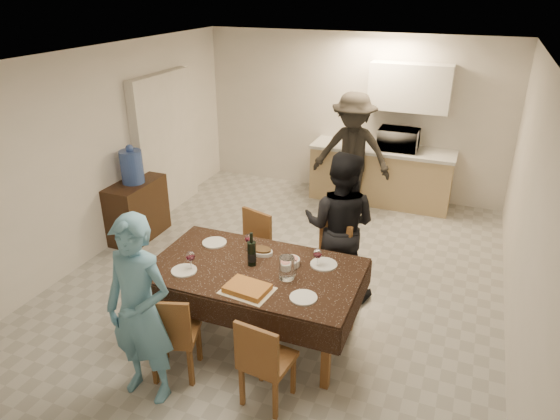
{
  "coord_description": "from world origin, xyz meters",
  "views": [
    {
      "loc": [
        1.88,
        -4.91,
        3.29
      ],
      "look_at": [
        0.04,
        -0.3,
        1.01
      ],
      "focal_mm": 32.0,
      "sensor_mm": 36.0,
      "label": 1
    }
  ],
  "objects_px": {
    "water_jug": "(132,167)",
    "microwave": "(399,139)",
    "person_far": "(340,226)",
    "water_pitcher": "(287,268)",
    "person_kitchen": "(352,153)",
    "console": "(137,210)",
    "person_near": "(140,311)",
    "dining_table": "(255,271)",
    "savoury_tart": "(247,288)",
    "wine_bottle": "(252,249)"
  },
  "relations": [
    {
      "from": "water_jug",
      "to": "microwave",
      "type": "distance_m",
      "value": 3.98
    },
    {
      "from": "water_jug",
      "to": "person_far",
      "type": "relative_size",
      "value": 0.26
    },
    {
      "from": "water_pitcher",
      "to": "person_kitchen",
      "type": "relative_size",
      "value": 0.12
    },
    {
      "from": "console",
      "to": "person_near",
      "type": "distance_m",
      "value": 3.08
    },
    {
      "from": "water_jug",
      "to": "dining_table",
      "type": "bearing_deg",
      "value": -29.6
    },
    {
      "from": "dining_table",
      "to": "water_pitcher",
      "type": "xyz_separation_m",
      "value": [
        0.35,
        -0.05,
        0.15
      ]
    },
    {
      "from": "water_jug",
      "to": "person_kitchen",
      "type": "relative_size",
      "value": 0.24
    },
    {
      "from": "microwave",
      "to": "savoury_tart",
      "type": "bearing_deg",
      "value": 81.94
    },
    {
      "from": "wine_bottle",
      "to": "person_kitchen",
      "type": "height_order",
      "value": "person_kitchen"
    },
    {
      "from": "microwave",
      "to": "console",
      "type": "bearing_deg",
      "value": 38.66
    },
    {
      "from": "person_kitchen",
      "to": "microwave",
      "type": "bearing_deg",
      "value": 36.41
    },
    {
      "from": "console",
      "to": "wine_bottle",
      "type": "xyz_separation_m",
      "value": [
        2.36,
        -1.32,
        0.55
      ]
    },
    {
      "from": "water_jug",
      "to": "person_near",
      "type": "xyz_separation_m",
      "value": [
        1.86,
        -2.42,
        -0.2
      ]
    },
    {
      "from": "dining_table",
      "to": "person_kitchen",
      "type": "distance_m",
      "value": 3.41
    },
    {
      "from": "person_near",
      "to": "console",
      "type": "bearing_deg",
      "value": 128.49
    },
    {
      "from": "person_near",
      "to": "water_jug",
      "type": "bearing_deg",
      "value": 128.49
    },
    {
      "from": "person_kitchen",
      "to": "water_pitcher",
      "type": "bearing_deg",
      "value": -85.69
    },
    {
      "from": "dining_table",
      "to": "person_kitchen",
      "type": "relative_size",
      "value": 1.1
    },
    {
      "from": "water_jug",
      "to": "water_pitcher",
      "type": "xyz_separation_m",
      "value": [
        2.76,
        -1.42,
        -0.15
      ]
    },
    {
      "from": "water_jug",
      "to": "microwave",
      "type": "xyz_separation_m",
      "value": [
        3.11,
        2.49,
        0.03
      ]
    },
    {
      "from": "water_pitcher",
      "to": "savoury_tart",
      "type": "height_order",
      "value": "water_pitcher"
    },
    {
      "from": "console",
      "to": "water_pitcher",
      "type": "xyz_separation_m",
      "value": [
        2.76,
        -1.42,
        0.49
      ]
    },
    {
      "from": "microwave",
      "to": "person_kitchen",
      "type": "xyz_separation_m",
      "value": [
        -0.61,
        -0.45,
        -0.16
      ]
    },
    {
      "from": "water_pitcher",
      "to": "dining_table",
      "type": "bearing_deg",
      "value": 171.87
    },
    {
      "from": "water_pitcher",
      "to": "person_far",
      "type": "relative_size",
      "value": 0.13
    },
    {
      "from": "console",
      "to": "person_far",
      "type": "relative_size",
      "value": 0.52
    },
    {
      "from": "dining_table",
      "to": "person_far",
      "type": "distance_m",
      "value": 1.19
    },
    {
      "from": "water_pitcher",
      "to": "person_kitchen",
      "type": "height_order",
      "value": "person_kitchen"
    },
    {
      "from": "person_far",
      "to": "water_pitcher",
      "type": "bearing_deg",
      "value": 79.12
    },
    {
      "from": "console",
      "to": "savoury_tart",
      "type": "distance_m",
      "value": 3.09
    },
    {
      "from": "savoury_tart",
      "to": "microwave",
      "type": "xyz_separation_m",
      "value": [
        0.6,
        4.24,
        0.26
      ]
    },
    {
      "from": "person_near",
      "to": "person_kitchen",
      "type": "relative_size",
      "value": 0.92
    },
    {
      "from": "water_pitcher",
      "to": "person_far",
      "type": "bearing_deg",
      "value": 79.7
    },
    {
      "from": "person_far",
      "to": "person_kitchen",
      "type": "distance_m",
      "value": 2.4
    },
    {
      "from": "wine_bottle",
      "to": "person_far",
      "type": "relative_size",
      "value": 0.2
    },
    {
      "from": "water_jug",
      "to": "person_kitchen",
      "type": "bearing_deg",
      "value": 39.19
    },
    {
      "from": "person_kitchen",
      "to": "savoury_tart",
      "type": "bearing_deg",
      "value": -89.84
    },
    {
      "from": "water_jug",
      "to": "person_far",
      "type": "xyz_separation_m",
      "value": [
        2.96,
        -0.32,
        -0.19
      ]
    },
    {
      "from": "dining_table",
      "to": "person_near",
      "type": "bearing_deg",
      "value": -118.07
    },
    {
      "from": "savoury_tart",
      "to": "person_far",
      "type": "relative_size",
      "value": 0.26
    },
    {
      "from": "water_jug",
      "to": "console",
      "type": "bearing_deg",
      "value": -90.0
    },
    {
      "from": "console",
      "to": "person_near",
      "type": "bearing_deg",
      "value": -52.44
    },
    {
      "from": "water_pitcher",
      "to": "microwave",
      "type": "distance_m",
      "value": 3.93
    },
    {
      "from": "water_pitcher",
      "to": "person_far",
      "type": "distance_m",
      "value": 1.12
    },
    {
      "from": "dining_table",
      "to": "microwave",
      "type": "bearing_deg",
      "value": 79.29
    },
    {
      "from": "wine_bottle",
      "to": "water_pitcher",
      "type": "relative_size",
      "value": 1.58
    },
    {
      "from": "savoury_tart",
      "to": "person_near",
      "type": "bearing_deg",
      "value": -134.13
    },
    {
      "from": "person_far",
      "to": "person_kitchen",
      "type": "xyz_separation_m",
      "value": [
        -0.46,
        2.36,
        0.07
      ]
    },
    {
      "from": "wine_bottle",
      "to": "microwave",
      "type": "xyz_separation_m",
      "value": [
        0.75,
        3.81,
        0.12
      ]
    },
    {
      "from": "water_pitcher",
      "to": "person_near",
      "type": "height_order",
      "value": "person_near"
    }
  ]
}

